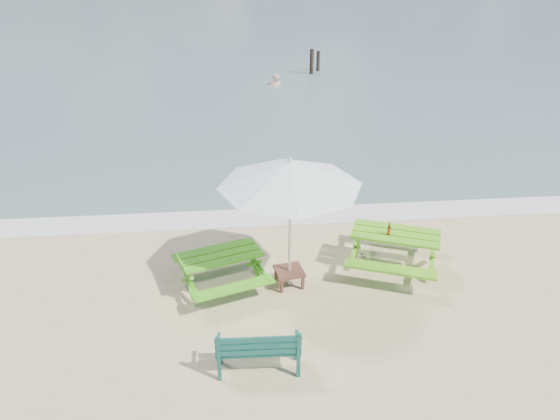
{
  "coord_description": "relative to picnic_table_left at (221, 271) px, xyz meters",
  "views": [
    {
      "loc": [
        -0.81,
        -6.69,
        5.99
      ],
      "look_at": [
        0.09,
        3.0,
        1.0
      ],
      "focal_mm": 35.0,
      "sensor_mm": 36.0,
      "label": 1
    }
  ],
  "objects": [
    {
      "name": "swimmer",
      "position": [
        2.29,
        15.02,
        -0.7
      ],
      "size": [
        0.69,
        0.52,
        1.69
      ],
      "color": "tan",
      "rests_on": "ground"
    },
    {
      "name": "picnic_table_right",
      "position": [
        3.38,
        0.33,
        0.04
      ],
      "size": [
        2.23,
        2.34,
        0.8
      ],
      "color": "#5BAA19",
      "rests_on": "ground"
    },
    {
      "name": "patio_umbrella",
      "position": [
        1.27,
        -0.06,
        1.95
      ],
      "size": [
        2.95,
        2.95,
        2.52
      ],
      "color": "silver",
      "rests_on": "ground"
    },
    {
      "name": "mooring_pilings",
      "position": [
        4.31,
        17.13,
        0.09
      ],
      "size": [
        0.58,
        0.78,
        1.35
      ],
      "color": "black",
      "rests_on": "ground"
    },
    {
      "name": "side_table",
      "position": [
        1.27,
        -0.06,
        -0.17
      ],
      "size": [
        0.59,
        0.59,
        0.33
      ],
      "color": "brown",
      "rests_on": "ground"
    },
    {
      "name": "park_bench",
      "position": [
        0.56,
        -2.25,
        -0.1
      ],
      "size": [
        1.28,
        0.47,
        0.78
      ],
      "color": "#0F4239",
      "rests_on": "ground"
    },
    {
      "name": "picnic_table_left",
      "position": [
        0.0,
        0.0,
        0.0
      ],
      "size": [
        1.94,
        2.04,
        0.71
      ],
      "color": "#3F9B17",
      "rests_on": "ground"
    },
    {
      "name": "foam_strip",
      "position": [
        1.11,
        2.71,
        -0.33
      ],
      "size": [
        22.0,
        0.9,
        0.01
      ],
      "primitive_type": "cube",
      "color": "silver",
      "rests_on": "ground"
    },
    {
      "name": "beer_bottle",
      "position": [
        3.21,
        0.28,
        0.54
      ],
      "size": [
        0.07,
        0.07,
        0.27
      ],
      "color": "#8C5614",
      "rests_on": "picnic_table_right"
    }
  ]
}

